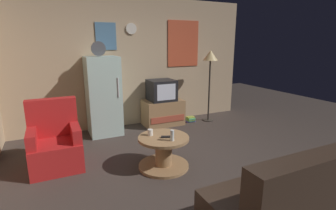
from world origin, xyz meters
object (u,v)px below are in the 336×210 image
object	(u,v)px
armchair	(55,144)
couch	(300,202)
book_stack	(190,119)
standing_lamp	(210,61)
crt_tv	(162,90)
tv_stand	(163,112)
remote_control	(167,137)
fridge	(103,96)
coffee_table	(164,152)
wine_glass	(172,135)
mug_ceramic_white	(150,132)

from	to	relation	value
armchair	couch	size ratio (longest dim) A/B	0.56
armchair	book_stack	world-z (taller)	armchair
standing_lamp	book_stack	xyz separation A→B (m)	(-0.42, 0.08, -1.30)
crt_tv	book_stack	distance (m)	0.98
tv_stand	remote_control	xyz separation A→B (m)	(-0.77, -1.84, 0.20)
tv_stand	armchair	size ratio (longest dim) A/B	0.87
fridge	tv_stand	world-z (taller)	fridge
coffee_table	couch	bearing A→B (deg)	-70.24
wine_glass	remote_control	world-z (taller)	wine_glass
tv_stand	wine_glass	world-z (taller)	wine_glass
mug_ceramic_white	tv_stand	bearing A→B (deg)	60.56
fridge	coffee_table	distance (m)	1.91
standing_lamp	couch	xyz separation A→B (m)	(-1.24, -3.33, -1.05)
fridge	remote_control	xyz separation A→B (m)	(0.49, -1.82, -0.28)
coffee_table	remote_control	distance (m)	0.25
tv_stand	wine_glass	distance (m)	2.13
wine_glass	book_stack	xyz separation A→B (m)	(1.39, 1.89, -0.48)
mug_ceramic_white	book_stack	world-z (taller)	mug_ceramic_white
coffee_table	wine_glass	distance (m)	0.36
tv_stand	standing_lamp	bearing A→B (deg)	-9.25
fridge	coffee_table	xyz separation A→B (m)	(0.47, -1.78, -0.52)
fridge	book_stack	distance (m)	2.03
fridge	standing_lamp	xyz separation A→B (m)	(2.32, -0.16, 0.60)
remote_control	mug_ceramic_white	bearing A→B (deg)	156.69
remote_control	book_stack	xyz separation A→B (m)	(1.41, 1.75, -0.41)
coffee_table	armchair	distance (m)	1.56
fridge	crt_tv	bearing A→B (deg)	0.78
coffee_table	book_stack	distance (m)	2.24
fridge	couch	distance (m)	3.68
fridge	book_stack	bearing A→B (deg)	-2.14
armchair	wine_glass	bearing A→B (deg)	-31.45
tv_stand	book_stack	world-z (taller)	tv_stand
tv_stand	standing_lamp	xyz separation A→B (m)	(1.06, -0.17, 1.09)
coffee_table	fridge	bearing A→B (deg)	104.72
fridge	remote_control	world-z (taller)	fridge
standing_lamp	couch	size ratio (longest dim) A/B	0.94
crt_tv	coffee_table	world-z (taller)	crt_tv
wine_glass	book_stack	distance (m)	2.39
standing_lamp	coffee_table	size ratio (longest dim) A/B	2.21
fridge	book_stack	size ratio (longest dim) A/B	8.30
standing_lamp	wine_glass	size ratio (longest dim) A/B	10.60
crt_tv	remote_control	bearing A→B (deg)	-111.77
mug_ceramic_white	remote_control	world-z (taller)	mug_ceramic_white
wine_glass	coffee_table	bearing A→B (deg)	103.95
book_stack	fridge	bearing A→B (deg)	177.86
standing_lamp	remote_control	bearing A→B (deg)	-137.63
standing_lamp	mug_ceramic_white	world-z (taller)	standing_lamp
standing_lamp	mug_ceramic_white	xyz separation A→B (m)	(-2.00, -1.49, -0.85)
crt_tv	remote_control	distance (m)	2.00
couch	book_stack	distance (m)	3.52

